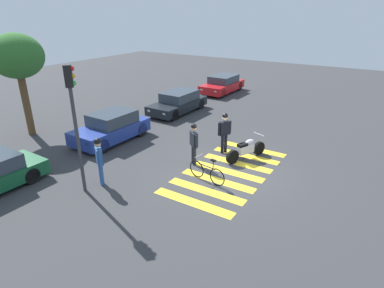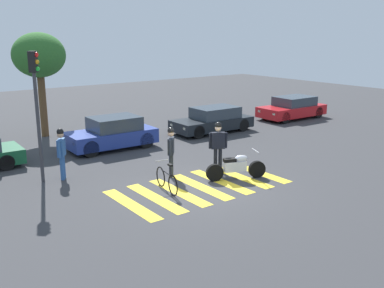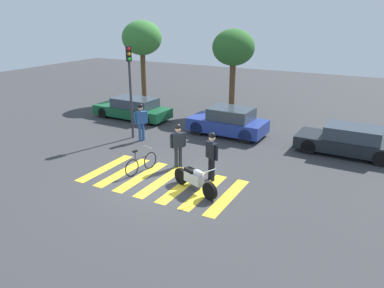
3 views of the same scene
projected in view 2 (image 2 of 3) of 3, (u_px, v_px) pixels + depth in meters
name	position (u px, v px, depth m)	size (l,w,h in m)	color
ground_plane	(201.00, 187.00, 15.13)	(60.00, 60.00, 0.00)	#38383A
police_motorcycle	(236.00, 167.00, 15.78)	(2.10, 1.05, 1.03)	black
leaning_bicycle	(167.00, 180.00, 14.63)	(0.46, 1.68, 1.01)	black
officer_on_foot	(218.00, 142.00, 16.56)	(0.63, 0.42, 1.89)	black
officer_by_motorcycle	(171.00, 148.00, 15.97)	(0.47, 0.55, 1.82)	#1E232D
pedestrian_bystander	(61.00, 150.00, 15.64)	(0.45, 0.59, 1.86)	#2D5999
crosswalk_stripes	(201.00, 187.00, 15.13)	(5.85, 3.06, 0.01)	yellow
car_blue_hatchback	(112.00, 134.00, 19.94)	(3.96, 1.91, 1.43)	black
car_black_suv	(213.00, 120.00, 23.26)	(4.36, 1.89, 1.31)	black
car_red_convertible	(292.00, 108.00, 26.92)	(4.31, 1.96, 1.32)	black
traffic_light_pole	(36.00, 97.00, 14.92)	(0.34, 0.34, 4.51)	#38383D
street_tree_mid	(39.00, 56.00, 21.51)	(2.54, 2.54, 5.11)	brown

